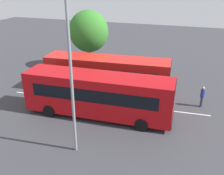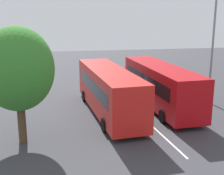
{
  "view_description": "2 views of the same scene",
  "coord_description": "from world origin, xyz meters",
  "px_view_note": "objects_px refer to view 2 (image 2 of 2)",
  "views": [
    {
      "loc": [
        6.52,
        -17.52,
        9.46
      ],
      "look_at": [
        0.72,
        -0.32,
        1.59
      ],
      "focal_mm": 41.24,
      "sensor_mm": 36.0,
      "label": 1
    },
    {
      "loc": [
        -20.3,
        5.66,
        6.81
      ],
      "look_at": [
        1.4,
        1.38,
        1.39
      ],
      "focal_mm": 47.29,
      "sensor_mm": 36.0,
      "label": 2
    }
  ],
  "objects_px": {
    "bus_center_left": "(108,89)",
    "pedestrian": "(96,77)",
    "street_lamp": "(210,39)",
    "depot_tree": "(18,69)",
    "bus_far_left": "(160,84)"
  },
  "relations": [
    {
      "from": "pedestrian",
      "to": "depot_tree",
      "type": "bearing_deg",
      "value": -3.35
    },
    {
      "from": "bus_center_left",
      "to": "pedestrian",
      "type": "height_order",
      "value": "bus_center_left"
    },
    {
      "from": "pedestrian",
      "to": "depot_tree",
      "type": "distance_m",
      "value": 13.61
    },
    {
      "from": "street_lamp",
      "to": "bus_center_left",
      "type": "bearing_deg",
      "value": 2.34
    },
    {
      "from": "bus_far_left",
      "to": "pedestrian",
      "type": "height_order",
      "value": "bus_far_left"
    },
    {
      "from": "street_lamp",
      "to": "depot_tree",
      "type": "relative_size",
      "value": 1.38
    },
    {
      "from": "street_lamp",
      "to": "depot_tree",
      "type": "bearing_deg",
      "value": 15.72
    },
    {
      "from": "street_lamp",
      "to": "pedestrian",
      "type": "bearing_deg",
      "value": -45.81
    },
    {
      "from": "bus_center_left",
      "to": "depot_tree",
      "type": "bearing_deg",
      "value": 121.94
    },
    {
      "from": "depot_tree",
      "to": "bus_far_left",
      "type": "bearing_deg",
      "value": -63.37
    },
    {
      "from": "bus_center_left",
      "to": "pedestrian",
      "type": "distance_m",
      "value": 7.94
    },
    {
      "from": "bus_center_left",
      "to": "bus_far_left",
      "type": "bearing_deg",
      "value": -83.5
    },
    {
      "from": "bus_far_left",
      "to": "pedestrian",
      "type": "bearing_deg",
      "value": 26.41
    },
    {
      "from": "bus_far_left",
      "to": "street_lamp",
      "type": "xyz_separation_m",
      "value": [
        0.19,
        -3.99,
        3.29
      ]
    },
    {
      "from": "bus_far_left",
      "to": "pedestrian",
      "type": "xyz_separation_m",
      "value": [
        7.13,
        3.91,
        -0.73
      ]
    }
  ]
}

